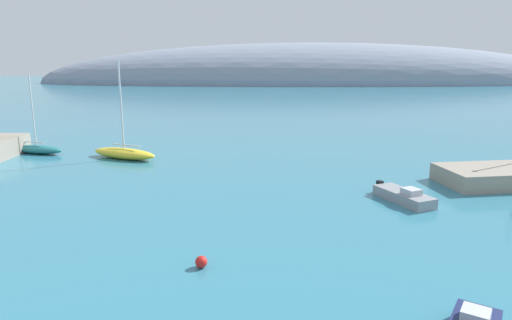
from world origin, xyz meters
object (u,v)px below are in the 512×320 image
at_px(motorboat_grey_foreground, 404,196).
at_px(sailboat_teal_outer_mooring, 37,149).
at_px(sailboat_yellow_near_shore, 124,153).
at_px(mooring_buoy_red, 201,262).

bearing_deg(motorboat_grey_foreground, sailboat_teal_outer_mooring, -140.53).
relative_size(sailboat_yellow_near_shore, motorboat_grey_foreground, 1.91).
relative_size(motorboat_grey_foreground, mooring_buoy_red, 8.68).
bearing_deg(mooring_buoy_red, motorboat_grey_foreground, 38.66).
bearing_deg(sailboat_teal_outer_mooring, mooring_buoy_red, -34.87).
height_order(sailboat_yellow_near_shore, motorboat_grey_foreground, sailboat_yellow_near_shore).
relative_size(sailboat_yellow_near_shore, sailboat_teal_outer_mooring, 1.16).
distance_m(motorboat_grey_foreground, mooring_buoy_red, 16.47).
relative_size(sailboat_teal_outer_mooring, motorboat_grey_foreground, 1.65).
bearing_deg(motorboat_grey_foreground, mooring_buoy_red, -75.69).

